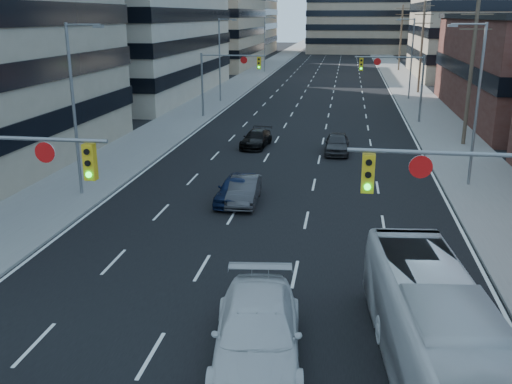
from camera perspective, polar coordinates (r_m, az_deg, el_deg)
The scene contains 24 objects.
road_surface at distance 137.94m, azimuth 7.72°, elevation 13.27°, with size 18.00×300.00×0.02m, color black.
sidewalk_left at distance 138.70m, azimuth 2.84°, elevation 13.45°, with size 5.00×300.00×0.15m, color slate.
sidewalk_right at distance 138.14m, azimuth 12.62°, elevation 13.05°, with size 5.00×300.00×0.15m, color slate.
office_left_far at distance 111.03m, azimuth -5.57°, elevation 16.53°, with size 20.00×30.00×16.00m, color gray.
office_right_far at distance 98.02m, azimuth 22.45°, elevation 14.67°, with size 22.00×28.00×14.00m, color gray.
bg_block_left at distance 150.89m, azimuth -3.21°, elevation 17.52°, with size 24.00×24.00×20.00m, color #ADA089.
bg_block_right at distance 140.57m, azimuth 21.43°, elevation 14.80°, with size 22.00×22.00×12.00m, color gray.
signal_near_right at distance 16.87m, azimuth 22.42°, elevation -1.43°, with size 6.59×0.33×6.00m.
signal_far_left at distance 53.97m, azimuth -3.00°, elevation 11.90°, with size 6.09×0.33×6.00m.
signal_far_right at distance 53.00m, azimuth 13.82°, elevation 11.34°, with size 6.09×0.33×6.00m.
utility_pole_block at distance 44.61m, azimuth 20.74°, elevation 11.61°, with size 2.20×0.28×11.00m.
utility_pole_midblock at distance 74.20m, azimuth 16.24°, elevation 13.87°, with size 2.20×0.28×11.00m.
utility_pole_distant at distance 104.02m, azimuth 14.28°, elevation 14.82°, with size 2.20×0.28×11.00m.
streetlight_left_near at distance 31.12m, azimuth -17.55°, elevation 8.54°, with size 2.03×0.22×9.00m.
streetlight_left_mid at distance 64.22m, azimuth -3.52°, elevation 13.42°, with size 2.03×0.22×9.00m.
streetlight_left_far at distance 98.64m, azimuth 0.97°, elevation 14.80°, with size 2.03×0.22×9.00m.
streetlight_right_near at distance 33.59m, azimuth 21.05°, elevation 8.79°, with size 2.03×0.22×9.00m.
streetlight_right_far at distance 68.08m, azimuth 15.19°, elevation 13.09°, with size 2.03×0.22×9.00m.
white_van at distance 16.38m, azimuth 0.14°, elevation -13.93°, with size 2.44×6.01×1.74m, color silver.
transit_bus at distance 15.86m, azimuth 17.72°, elevation -13.70°, with size 2.37×10.14×2.82m, color silver.
sedan_blue at distance 29.62m, azimuth -1.94°, elevation 0.33°, with size 1.70×4.24×1.44m, color #0D1734.
sedan_grey_center at distance 29.49m, azimuth -1.21°, elevation 0.15°, with size 1.42×4.06×1.34m, color #343336.
sedan_black_far at distance 42.24m, azimuth 0.02°, elevation 5.35°, with size 1.72×4.24×1.23m, color black.
sedan_grey_right at distance 40.65m, azimuth 8.12°, elevation 4.84°, with size 1.68×4.18×1.43m, color #2C2C2F.
Camera 1 is at (3.40, -7.58, 9.37)m, focal length 40.00 mm.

